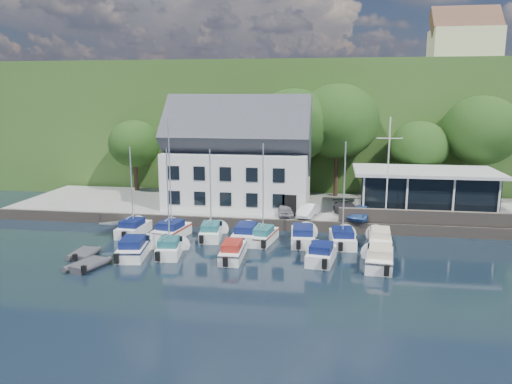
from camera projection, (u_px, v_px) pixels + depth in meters
ground at (295, 274)px, 34.04m from camera, size 180.00×180.00×0.00m
quay at (308, 210)px, 50.91m from camera, size 60.00×13.00×1.00m
quay_face at (304, 226)px, 44.61m from camera, size 60.00×0.30×1.00m
hillside at (321, 117)px, 92.62m from camera, size 160.00×75.00×16.00m
field_patch at (364, 73)px, 97.60m from camera, size 50.00×30.00×0.30m
farmhouse at (464, 42)px, 77.29m from camera, size 10.40×7.00×8.20m
harbor_building at (239, 162)px, 50.06m from camera, size 14.40×8.20×8.70m
club_pavilion at (424, 191)px, 47.32m from camera, size 13.20×7.20×4.10m
seawall at (444, 218)px, 42.99m from camera, size 18.00×0.50×1.20m
gangway at (121, 230)px, 45.24m from camera, size 1.20×6.00×1.40m
car_silver at (284, 209)px, 46.50m from camera, size 2.16×3.72×1.19m
car_white at (308, 210)px, 45.96m from camera, size 2.07×3.73×1.16m
car_dgrey at (348, 209)px, 46.06m from camera, size 3.02×4.60×1.24m
car_blue at (360, 212)px, 45.10m from camera, size 2.33×3.80×1.22m
flagpole at (388, 170)px, 43.45m from camera, size 2.21×0.20×9.19m
tree_0 at (135, 156)px, 57.77m from camera, size 5.99×5.99×8.19m
tree_2 at (294, 144)px, 53.63m from camera, size 8.57×8.57×11.72m
tree_3 at (337, 141)px, 54.27m from camera, size 8.97×8.97×12.26m
tree_4 at (419, 160)px, 52.93m from camera, size 6.11×6.11×8.35m
tree_5 at (480, 149)px, 52.16m from camera, size 8.04×8.04×10.98m
boat_r1_0 at (131, 186)px, 42.87m from camera, size 2.23×5.78×8.70m
boat_r1_1 at (170, 185)px, 41.87m from camera, size 3.03×6.11×9.24m
boat_r1_2 at (210, 190)px, 41.80m from camera, size 2.53×5.90×8.47m
boat_r1_3 at (247, 232)px, 41.80m from camera, size 2.20×6.50×1.47m
boat_r1_4 at (263, 193)px, 40.69m from camera, size 2.71×6.04×8.26m
boat_r1_5 at (303, 234)px, 41.22m from camera, size 2.57×6.59×1.46m
boat_r1_6 at (344, 193)px, 39.89m from camera, size 2.56×5.99×8.61m
boat_r1_7 at (380, 237)px, 40.55m from camera, size 2.28×6.41×1.41m
boat_r2_0 at (134, 247)px, 37.79m from camera, size 2.98×6.39×1.48m
boat_r2_1 at (168, 201)px, 37.25m from camera, size 2.55×5.20×8.56m
boat_r2_2 at (233, 250)px, 37.16m from camera, size 1.84×5.94×1.41m
boat_r2_3 at (321, 252)px, 36.42m from camera, size 2.66×5.38×1.45m
boat_r2_4 at (380, 257)px, 35.37m from camera, size 2.67×6.17×1.55m
dinghy_0 at (84, 253)px, 37.61m from camera, size 1.67×2.78×0.65m
dinghy_1 at (88, 264)px, 35.12m from camera, size 2.65×3.44×0.71m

